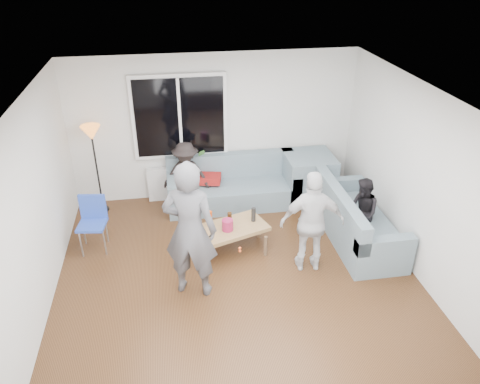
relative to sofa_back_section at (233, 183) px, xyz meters
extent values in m
cube|color=#56351C|center=(-0.25, -2.27, -0.45)|extent=(5.00, 5.50, 0.04)
cube|color=white|center=(-0.25, -2.27, 2.20)|extent=(5.00, 5.50, 0.04)
cube|color=silver|center=(-0.25, 0.50, 0.88)|extent=(5.00, 0.04, 2.60)
cube|color=silver|center=(-2.77, -2.27, 0.88)|extent=(0.04, 5.50, 2.60)
cube|color=silver|center=(2.27, -2.27, 0.88)|extent=(0.04, 5.50, 2.60)
cube|color=white|center=(-0.85, 0.42, 1.12)|extent=(1.62, 0.06, 1.47)
cube|color=black|center=(-0.85, 0.38, 1.12)|extent=(1.50, 0.02, 1.35)
cube|color=white|center=(-0.85, 0.37, 1.12)|extent=(0.05, 0.03, 1.35)
cube|color=silver|center=(-0.85, 0.38, -0.11)|extent=(1.30, 0.12, 0.62)
imported|color=#3E722D|center=(-0.54, 0.35, 0.36)|extent=(0.19, 0.15, 0.33)
imported|color=silver|center=(-1.04, 0.35, 0.28)|extent=(0.19, 0.19, 0.16)
cube|color=slate|center=(1.37, 0.00, 0.00)|extent=(0.85, 0.85, 0.85)
cube|color=gold|center=(-0.90, -0.02, 0.09)|extent=(0.43, 0.38, 0.14)
cube|color=maroon|center=(-0.40, 0.06, 0.09)|extent=(0.42, 0.37, 0.13)
cube|color=#977449|center=(-0.26, -1.38, -0.22)|extent=(1.24, 0.93, 0.40)
cylinder|color=#941B43|center=(-0.30, -1.45, 0.06)|extent=(0.17, 0.17, 0.17)
imported|color=#4C4C51|center=(-0.89, -2.23, 0.54)|extent=(0.81, 0.66, 1.92)
imported|color=silver|center=(0.81, -2.00, 0.34)|extent=(0.94, 0.48, 1.53)
imported|color=black|center=(1.77, -1.51, 0.12)|extent=(0.45, 0.56, 1.09)
imported|color=black|center=(-0.81, 0.03, 0.19)|extent=(0.86, 0.59, 1.23)
cylinder|color=black|center=(0.13, -1.26, 0.09)|extent=(0.07, 0.07, 0.23)
cylinder|color=#CC400C|center=(-0.54, -1.27, 0.09)|extent=(0.07, 0.07, 0.23)
cylinder|color=#321D0B|center=(-0.24, -1.27, 0.07)|extent=(0.07, 0.07, 0.19)
camera|label=1|loc=(-1.06, -7.22, 3.79)|focal=34.86mm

